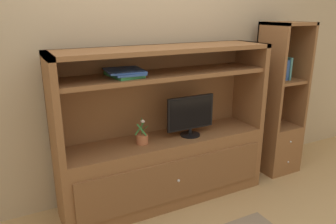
{
  "coord_description": "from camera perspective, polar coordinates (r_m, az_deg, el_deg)",
  "views": [
    {
      "loc": [
        -1.19,
        -1.96,
        1.66
      ],
      "look_at": [
        0.0,
        0.35,
        0.85
      ],
      "focal_mm": 34.69,
      "sensor_mm": 36.0,
      "label": 1
    }
  ],
  "objects": [
    {
      "name": "magazine_stack",
      "position": [
        2.55,
        -7.63,
        6.85
      ],
      "size": [
        0.31,
        0.35,
        0.05
      ],
      "color": "#338C4C",
      "rests_on": "media_console"
    },
    {
      "name": "painted_rear_wall",
      "position": [
        2.97,
        -3.62,
        12.25
      ],
      "size": [
        6.0,
        0.1,
        2.8
      ],
      "primitive_type": "cube",
      "color": "tan",
      "rests_on": "ground_plane"
    },
    {
      "name": "ground_plane",
      "position": [
        2.83,
        3.43,
        -18.65
      ],
      "size": [
        8.0,
        8.0,
        0.0
      ],
      "primitive_type": "plane",
      "color": "tan"
    },
    {
      "name": "media_console",
      "position": [
        2.91,
        -0.5,
        -7.15
      ],
      "size": [
        1.86,
        0.48,
        1.39
      ],
      "color": "brown",
      "rests_on": "ground_plane"
    },
    {
      "name": "potted_plant",
      "position": [
        2.72,
        -4.55,
        -4.57
      ],
      "size": [
        0.11,
        0.14,
        0.23
      ],
      "color": "#B26642",
      "rests_on": "media_console"
    },
    {
      "name": "tv_monitor",
      "position": [
        2.84,
        3.99,
        -0.53
      ],
      "size": [
        0.45,
        0.18,
        0.36
      ],
      "color": "black",
      "rests_on": "media_console"
    },
    {
      "name": "upright_book_row",
      "position": [
        3.46,
        18.94,
        7.27
      ],
      "size": [
        0.17,
        0.18,
        0.27
      ],
      "color": "#338C4C",
      "rests_on": "bookshelf_tall"
    },
    {
      "name": "bookshelf_tall",
      "position": [
        3.64,
        18.59,
        -1.64
      ],
      "size": [
        0.4,
        0.41,
        1.56
      ],
      "color": "brown",
      "rests_on": "ground_plane"
    }
  ]
}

